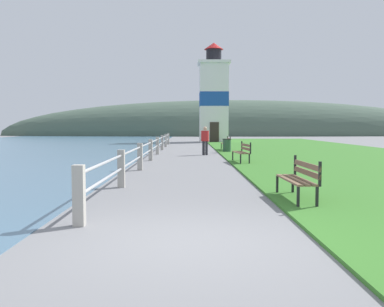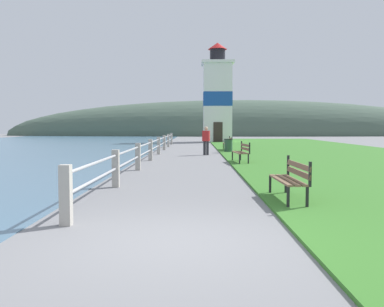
% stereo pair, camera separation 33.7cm
% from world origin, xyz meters
% --- Properties ---
extents(ground_plane, '(160.00, 160.00, 0.00)m').
position_xyz_m(ground_plane, '(0.00, 0.00, 0.00)').
color(ground_plane, slate).
extents(grass_verge, '(12.00, 55.73, 0.06)m').
position_xyz_m(grass_verge, '(7.84, 18.58, 0.03)').
color(grass_verge, '#387528').
rests_on(grass_verge, ground_plane).
extents(seawall_railing, '(0.18, 30.76, 1.00)m').
position_xyz_m(seawall_railing, '(-1.74, 16.29, 0.58)').
color(seawall_railing, '#A8A399').
rests_on(seawall_railing, ground_plane).
extents(park_bench_near, '(0.51, 1.84, 0.94)m').
position_xyz_m(park_bench_near, '(2.43, 3.22, 0.54)').
color(park_bench_near, brown).
rests_on(park_bench_near, ground_plane).
extents(park_bench_midway, '(0.63, 1.78, 0.94)m').
position_xyz_m(park_bench_midway, '(2.41, 12.71, 0.54)').
color(park_bench_midway, brown).
rests_on(park_bench_midway, ground_plane).
extents(park_bench_far, '(0.47, 2.00, 0.94)m').
position_xyz_m(park_bench_far, '(2.53, 22.01, 0.54)').
color(park_bench_far, brown).
rests_on(park_bench_far, ground_plane).
extents(lighthouse, '(3.22, 3.22, 9.95)m').
position_xyz_m(lighthouse, '(2.57, 37.48, 4.43)').
color(lighthouse, white).
rests_on(lighthouse, ground_plane).
extents(person_strolling, '(0.44, 0.32, 1.59)m').
position_xyz_m(person_strolling, '(0.96, 17.94, 0.86)').
color(person_strolling, '#28282D').
rests_on(person_strolling, ground_plane).
extents(trash_bin, '(0.54, 0.54, 0.84)m').
position_xyz_m(trash_bin, '(2.38, 20.18, 0.42)').
color(trash_bin, '#2D5138').
rests_on(trash_bin, ground_plane).
extents(distant_hillside, '(80.00, 16.00, 12.00)m').
position_xyz_m(distant_hillside, '(8.00, 67.15, 0.00)').
color(distant_hillside, '#475B4C').
rests_on(distant_hillside, ground_plane).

